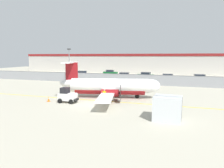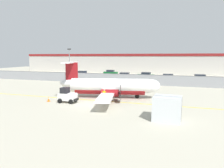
# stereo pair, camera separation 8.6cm
# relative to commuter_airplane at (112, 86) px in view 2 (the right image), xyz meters

# --- Properties ---
(ground_plane) EXTENTS (140.00, 140.00, 0.01)m
(ground_plane) POSITION_rel_commuter_airplane_xyz_m (-1.47, -2.15, -1.60)
(ground_plane) COLOR #B2AD99
(perimeter_fence) EXTENTS (98.00, 0.10, 2.10)m
(perimeter_fence) POSITION_rel_commuter_airplane_xyz_m (-1.47, 13.85, -0.49)
(perimeter_fence) COLOR gray
(perimeter_fence) RESTS_ON ground
(parking_lot_strip) EXTENTS (98.00, 17.00, 0.12)m
(parking_lot_strip) POSITION_rel_commuter_airplane_xyz_m (-1.47, 25.35, -1.54)
(parking_lot_strip) COLOR #38383A
(parking_lot_strip) RESTS_ON ground
(background_building) EXTENTS (91.00, 8.10, 6.50)m
(background_building) POSITION_rel_commuter_airplane_xyz_m (-1.47, 43.84, 1.66)
(background_building) COLOR beige
(background_building) RESTS_ON ground
(commuter_airplane) EXTENTS (13.83, 15.98, 4.92)m
(commuter_airplane) POSITION_rel_commuter_airplane_xyz_m (0.00, 0.00, 0.00)
(commuter_airplane) COLOR white
(commuter_airplane) RESTS_ON ground
(baggage_tug) EXTENTS (2.35, 1.42, 1.88)m
(baggage_tug) POSITION_rel_commuter_airplane_xyz_m (-4.39, -4.27, -0.75)
(baggage_tug) COLOR silver
(baggage_tug) RESTS_ON ground
(ground_crew_worker) EXTENTS (0.55, 0.41, 1.70)m
(ground_crew_worker) POSITION_rel_commuter_airplane_xyz_m (0.04, -3.00, -0.65)
(ground_crew_worker) COLOR #191E4C
(ground_crew_worker) RESTS_ON ground
(cargo_container) EXTENTS (2.53, 2.15, 2.20)m
(cargo_container) POSITION_rel_commuter_airplane_xyz_m (7.69, -7.74, -0.50)
(cargo_container) COLOR silver
(cargo_container) RESTS_ON ground
(traffic_cone_near_left) EXTENTS (0.36, 0.36, 0.64)m
(traffic_cone_near_left) POSITION_rel_commuter_airplane_xyz_m (-7.00, -4.46, -1.29)
(traffic_cone_near_left) COLOR orange
(traffic_cone_near_left) RESTS_ON ground
(traffic_cone_near_right) EXTENTS (0.36, 0.36, 0.64)m
(traffic_cone_near_right) POSITION_rel_commuter_airplane_xyz_m (-1.15, -0.57, -1.29)
(traffic_cone_near_right) COLOR orange
(traffic_cone_near_right) RESTS_ON ground
(parked_car_0) EXTENTS (4.29, 2.19, 1.58)m
(parked_car_0) POSITION_rel_commuter_airplane_xyz_m (-16.34, 23.91, -0.71)
(parked_car_0) COLOR navy
(parked_car_0) RESTS_ON parking_lot_strip
(parked_car_1) EXTENTS (4.32, 2.27, 1.58)m
(parked_car_1) POSITION_rel_commuter_airplane_xyz_m (-9.97, 30.20, -0.71)
(parked_car_1) COLOR #19662D
(parked_car_1) RESTS_ON parking_lot_strip
(parked_car_2) EXTENTS (4.21, 2.02, 1.58)m
(parked_car_2) POSITION_rel_commuter_airplane_xyz_m (-3.91, 22.40, -0.71)
(parked_car_2) COLOR black
(parked_car_2) RESTS_ON parking_lot_strip
(parked_car_3) EXTENTS (4.34, 2.31, 1.58)m
(parked_car_3) POSITION_rel_commuter_airplane_xyz_m (1.11, 24.71, -0.71)
(parked_car_3) COLOR #19662D
(parked_car_3) RESTS_ON parking_lot_strip
(parked_car_4) EXTENTS (4.30, 2.21, 1.58)m
(parked_car_4) POSITION_rel_commuter_airplane_xyz_m (6.54, 21.33, -0.71)
(parked_car_4) COLOR navy
(parked_car_4) RESTS_ON parking_lot_strip
(parked_car_5) EXTENTS (4.32, 2.25, 1.58)m
(parked_car_5) POSITION_rel_commuter_airplane_xyz_m (13.60, 22.51, -0.71)
(parked_car_5) COLOR #19662D
(parked_car_5) RESTS_ON parking_lot_strip
(apron_light_pole) EXTENTS (0.70, 0.30, 7.27)m
(apron_light_pole) POSITION_rel_commuter_airplane_xyz_m (-12.95, 11.55, 2.70)
(apron_light_pole) COLOR slate
(apron_light_pole) RESTS_ON ground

